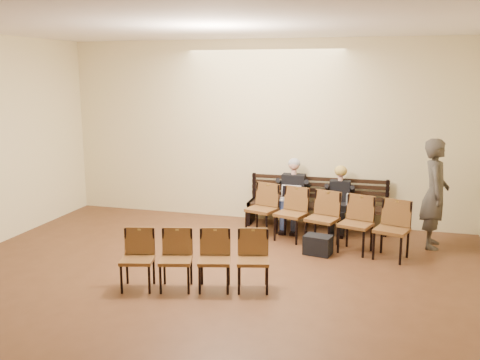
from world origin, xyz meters
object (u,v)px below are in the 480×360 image
Objects in this scene: bench at (316,216)px; passerby at (435,185)px; chair_row_front at (322,219)px; seated_woman at (339,203)px; water_bottle at (348,205)px; seated_man at (293,195)px; laptop at (289,200)px; chair_row_back at (195,260)px; bag at (318,245)px.

bench is 1.24× the size of passerby.
passerby is 0.74× the size of chair_row_front.
water_bottle is (0.17, -0.20, 0.02)m from seated_woman.
seated_man reaches higher than chair_row_front.
laptop is (-0.88, -0.22, 0.05)m from seated_woman.
water_bottle is (0.59, -0.32, 0.33)m from bench.
bag is at bearing 38.53° from chair_row_back.
bag is at bearing -97.91° from seated_woman.
chair_row_front is at bearing 106.29° from passerby.
bag is 0.54m from chair_row_front.
laptop is 2.53m from passerby.
laptop is 0.98m from chair_row_front.
bag is 0.15× the size of chair_row_front.
laptop is (-0.02, -0.22, -0.06)m from seated_man.
seated_man is at bearing 81.33° from passerby.
chair_row_back is at bearing -116.21° from seated_woman.
seated_man is at bearing 62.72° from chair_row_back.
laptop is at bearing -165.81° from seated_woman.
passerby reaches higher than chair_row_back.
chair_row_back is at bearing -107.27° from laptop.
bag is at bearing -63.84° from seated_man.
bench is at bearing 56.25° from chair_row_back.
seated_man reaches higher than seated_woman.
bag is (0.69, -1.14, -0.42)m from laptop.
seated_man reaches higher than chair_row_back.
seated_woman is at bearing 82.09° from bag.
bench is 1.31× the size of chair_row_back.
passerby is (1.43, -0.25, 0.49)m from water_bottle.
water_bottle reaches higher than bag.
chair_row_back reaches higher than bench.
water_bottle is at bearing 80.36° from chair_row_front.
passerby is (1.78, 0.91, 0.90)m from bag.
passerby is at bearing -15.98° from seated_woman.
seated_woman reaches higher than water_bottle.
seated_woman is 0.51× the size of passerby.
seated_man is 1.15m from chair_row_front.
seated_man is 1.60m from bag.
seated_man is 0.87m from seated_woman.
chair_row_back reaches higher than bag.
seated_woman is at bearing 0.00° from seated_man.
laptop is at bearing -94.14° from seated_man.
chair_row_front is (0.67, -0.92, -0.17)m from seated_man.
bench is 0.92× the size of chair_row_front.
seated_man is at bearing 81.92° from laptop.
bench is 2.26m from passerby.
water_bottle reaches higher than bench.
seated_man is at bearing 143.29° from chair_row_front.
chair_row_front is at bearing -49.22° from laptop.
seated_woman is 1.74m from passerby.
bench is at bearing 98.95° from bag.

